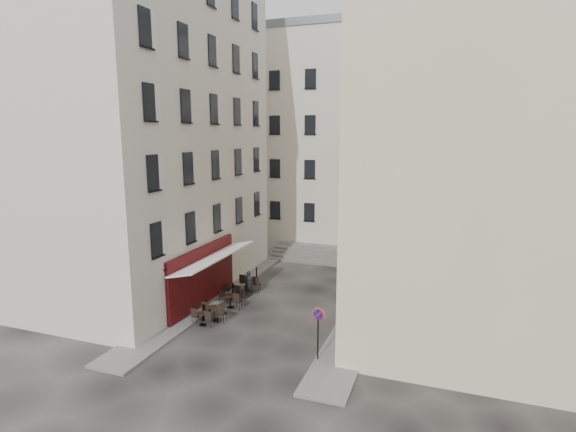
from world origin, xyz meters
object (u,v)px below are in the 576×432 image
at_px(no_parking_sign, 318,324).
at_px(bistro_table_a, 203,317).
at_px(bistro_table_b, 214,312).
at_px(pedestrian, 248,283).

height_order(no_parking_sign, bistro_table_a, no_parking_sign).
bearing_deg(bistro_table_a, no_parking_sign, -13.56).
xyz_separation_m(no_parking_sign, bistro_table_a, (-6.63, 1.60, -1.29)).
height_order(no_parking_sign, bistro_table_b, no_parking_sign).
bearing_deg(pedestrian, bistro_table_a, 66.27).
bearing_deg(pedestrian, bistro_table_b, 69.01).
height_order(bistro_table_b, pedestrian, pedestrian).
relative_size(bistro_table_b, pedestrian, 0.87).
bearing_deg(bistro_table_a, pedestrian, 85.53).
xyz_separation_m(no_parking_sign, pedestrian, (-6.25, 6.43, -0.95)).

